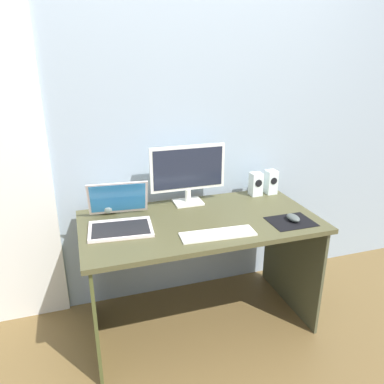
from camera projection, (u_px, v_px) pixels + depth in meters
ground_plane at (199, 320)px, 2.42m from camera, size 8.00×8.00×0.00m
wall_back at (179, 116)px, 2.36m from camera, size 6.00×0.04×2.50m
desk at (200, 242)px, 2.22m from camera, size 1.36×0.71×0.72m
monitor at (188, 172)px, 2.33m from camera, size 0.48×0.14×0.38m
speaker_right at (271, 182)px, 2.55m from camera, size 0.07×0.08×0.16m
speaker_near_monitor at (256, 184)px, 2.52m from camera, size 0.08×0.08×0.16m
laptop at (120, 218)px, 2.07m from camera, size 0.37×0.38×0.23m
fishbowl at (108, 201)px, 2.24m from camera, size 0.15×0.15×0.15m
keyboard_external at (218, 234)px, 1.98m from camera, size 0.41×0.14×0.01m
mousepad at (291, 222)px, 2.14m from camera, size 0.25×0.20×0.00m
mouse at (293, 218)px, 2.14m from camera, size 0.06×0.10×0.04m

